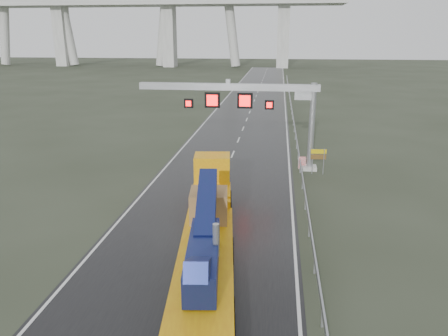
# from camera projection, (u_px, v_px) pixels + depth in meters

# --- Properties ---
(ground) EXTENTS (400.00, 400.00, 0.00)m
(ground) POSITION_uv_depth(u_px,v_px,m) (184.00, 276.00, 20.48)
(ground) COLOR #2D3324
(ground) RESTS_ON ground
(road) EXTENTS (11.00, 200.00, 0.02)m
(road) POSITION_uv_depth(u_px,v_px,m) (247.00, 120.00, 58.46)
(road) COLOR black
(road) RESTS_ON ground
(guardrail) EXTENTS (0.20, 140.00, 1.40)m
(guardrail) POSITION_uv_depth(u_px,v_px,m) (295.00, 131.00, 48.04)
(guardrail) COLOR gray
(guardrail) RESTS_ON ground
(sign_gantry) EXTENTS (14.90, 1.20, 7.42)m
(sign_gantry) POSITION_uv_depth(u_px,v_px,m) (254.00, 102.00, 35.68)
(sign_gantry) COLOR #A9A9A5
(sign_gantry) RESTS_ON ground
(heavy_haul_truck) EXTENTS (4.45, 17.61, 4.10)m
(heavy_haul_truck) POSITION_uv_depth(u_px,v_px,m) (208.00, 219.00, 22.83)
(heavy_haul_truck) COLOR #C7790B
(heavy_haul_truck) RESTS_ON ground
(exit_sign_pair) EXTENTS (1.24, 0.13, 2.12)m
(exit_sign_pair) POSITION_uv_depth(u_px,v_px,m) (318.00, 156.00, 35.11)
(exit_sign_pair) COLOR gray
(exit_sign_pair) RESTS_ON ground
(striped_barrier) EXTENTS (0.62, 0.36, 1.00)m
(striped_barrier) POSITION_uv_depth(u_px,v_px,m) (302.00, 163.00, 36.90)
(striped_barrier) COLOR red
(striped_barrier) RESTS_ON ground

